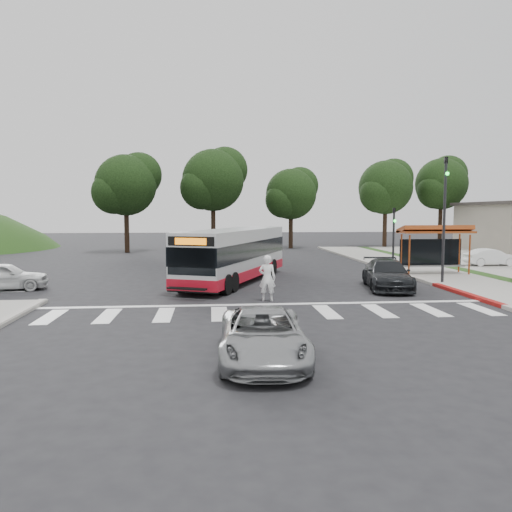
{
  "coord_description": "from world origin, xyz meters",
  "views": [
    {
      "loc": [
        -2.32,
        -23.02,
        3.7
      ],
      "look_at": [
        -0.12,
        0.88,
        1.6
      ],
      "focal_mm": 35.0,
      "sensor_mm": 36.0,
      "label": 1
    }
  ],
  "objects": [
    {
      "name": "tree_north_b",
      "position": [
        6.07,
        28.06,
        5.66
      ],
      "size": [
        5.72,
        5.33,
        8.43
      ],
      "color": "black",
      "rests_on": "ground"
    },
    {
      "name": "curb_east_red",
      "position": [
        9.0,
        -2.0,
        0.08
      ],
      "size": [
        0.32,
        6.0,
        0.15
      ],
      "primitive_type": "cube",
      "color": "maroon",
      "rests_on": "ground"
    },
    {
      "name": "tree_north_a",
      "position": [
        -1.92,
        26.07,
        6.92
      ],
      "size": [
        6.6,
        6.15,
        10.17
      ],
      "color": "black",
      "rests_on": "ground"
    },
    {
      "name": "west_car_white",
      "position": [
        -12.13,
        1.5,
        0.68
      ],
      "size": [
        4.18,
        2.26,
        1.35
      ],
      "primitive_type": "imported",
      "rotation": [
        0.0,
        0.0,
        1.75
      ],
      "color": "silver",
      "rests_on": "ground"
    },
    {
      "name": "curb_east",
      "position": [
        9.0,
        8.0,
        0.07
      ],
      "size": [
        0.3,
        40.0,
        0.15
      ],
      "primitive_type": "cube",
      "color": "#9E9991",
      "rests_on": "ground"
    },
    {
      "name": "bus_shelter",
      "position": [
        10.8,
        5.1,
        2.35
      ],
      "size": [
        4.2,
        1.6,
        2.86
      ],
      "color": "#984019",
      "rests_on": "sidewalk_east"
    },
    {
      "name": "parked_car_1",
      "position": [
        16.71,
        9.09,
        0.67
      ],
      "size": [
        3.48,
        1.28,
        1.14
      ],
      "primitive_type": "imported",
      "rotation": [
        0.0,
        0.0,
        1.55
      ],
      "color": "white",
      "rests_on": "parking_lot"
    },
    {
      "name": "dark_sedan",
      "position": [
        6.21,
        0.25,
        0.7
      ],
      "size": [
        2.79,
        5.12,
        1.41
      ],
      "primitive_type": "imported",
      "rotation": [
        0.0,
        0.0,
        -0.18
      ],
      "color": "black",
      "rests_on": "ground"
    },
    {
      "name": "sidewalk_east",
      "position": [
        11.0,
        8.0,
        0.06
      ],
      "size": [
        4.0,
        40.0,
        0.12
      ],
      "primitive_type": "cube",
      "color": "gray",
      "rests_on": "ground"
    },
    {
      "name": "tree_north_c",
      "position": [
        -9.92,
        24.06,
        6.29
      ],
      "size": [
        6.16,
        5.74,
        9.3
      ],
      "color": "black",
      "rests_on": "ground"
    },
    {
      "name": "silver_suv_south",
      "position": [
        -1.03,
        -10.88,
        0.64
      ],
      "size": [
        2.37,
        4.71,
        1.28
      ],
      "primitive_type": "imported",
      "rotation": [
        0.0,
        0.0,
        -0.05
      ],
      "color": "#96989B",
      "rests_on": "ground"
    },
    {
      "name": "transit_bus",
      "position": [
        -1.02,
        3.39,
        1.41
      ],
      "size": [
        6.41,
        10.96,
        2.81
      ],
      "primitive_type": null,
      "rotation": [
        0.0,
        0.0,
        -0.4
      ],
      "color": "silver",
      "rests_on": "ground"
    },
    {
      "name": "pedestrian",
      "position": [
        0.04,
        -2.5,
        0.97
      ],
      "size": [
        0.78,
        0.59,
        1.93
      ],
      "primitive_type": "imported",
      "rotation": [
        0.0,
        0.0,
        2.95
      ],
      "color": "white",
      "rests_on": "ground"
    },
    {
      "name": "traffic_signal_ne_tall",
      "position": [
        9.6,
        1.49,
        3.88
      ],
      "size": [
        0.18,
        0.37,
        6.5
      ],
      "color": "black",
      "rests_on": "ground"
    },
    {
      "name": "traffic_signal_ne_short",
      "position": [
        9.6,
        8.49,
        2.48
      ],
      "size": [
        0.18,
        0.37,
        4.0
      ],
      "color": "black",
      "rests_on": "ground"
    },
    {
      "name": "tree_ne_b",
      "position": [
        23.08,
        30.06,
        6.92
      ],
      "size": [
        6.16,
        5.74,
        10.02
      ],
      "color": "black",
      "rests_on": "ground"
    },
    {
      "name": "crosswalk_ladder",
      "position": [
        0.0,
        -5.0,
        0.01
      ],
      "size": [
        18.0,
        2.6,
        0.01
      ],
      "primitive_type": "cube",
      "color": "silver",
      "rests_on": "ground"
    },
    {
      "name": "tree_ne_a",
      "position": [
        16.08,
        28.06,
        6.39
      ],
      "size": [
        6.16,
        5.74,
        9.3
      ],
      "color": "black",
      "rests_on": "parking_lot"
    },
    {
      "name": "ground",
      "position": [
        0.0,
        0.0,
        0.0
      ],
      "size": [
        140.0,
        140.0,
        0.0
      ],
      "primitive_type": "plane",
      "color": "black",
      "rests_on": "ground"
    }
  ]
}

